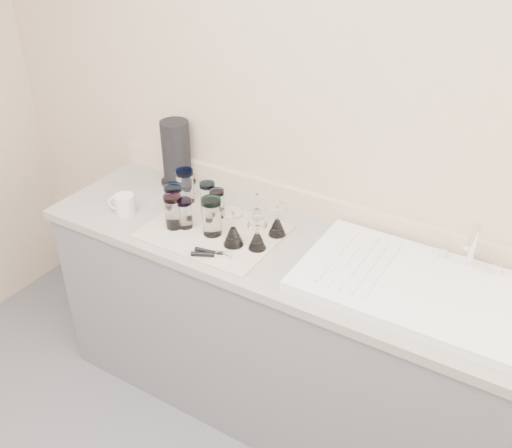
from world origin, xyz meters
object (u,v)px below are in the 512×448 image
Objects in this scene: goblet_back_left at (257,215)px; goblet_back_right at (277,225)px; tumbler_magenta at (174,202)px; tumbler_purple at (217,203)px; sink_unit at (415,285)px; goblet_front_left at (233,234)px; tumbler_blue at (185,213)px; tumbler_cyan at (208,197)px; can_opener at (211,254)px; tumbler_extra at (173,211)px; tumbler_teal at (185,186)px; paper_towel_roll at (176,154)px; white_mug at (124,204)px; goblet_front_right at (257,239)px; tumbler_lavender at (212,216)px.

goblet_back_left is 1.14× the size of goblet_back_right.
tumbler_purple is at bearing 35.09° from tumbler_magenta.
sink_unit is 0.72m from goblet_front_left.
sink_unit is 5.38× the size of goblet_back_left.
goblet_front_left is at bearing -1.64° from tumbler_blue.
can_opener is (0.21, -0.27, -0.06)m from tumbler_cyan.
goblet_front_left is (0.28, 0.02, -0.02)m from tumbler_extra.
tumbler_teal is (-1.08, 0.08, 0.07)m from sink_unit.
tumbler_magenta is 1.05× the size of can_opener.
white_mug is at bearing -93.74° from paper_towel_roll.
goblet_back_left is 0.17m from goblet_front_left.
paper_towel_roll is (-0.53, 0.32, 0.09)m from goblet_front_left.
goblet_back_left is at bearing 21.52° from tumbler_magenta.
paper_towel_roll is at bearing 154.72° from goblet_front_right.
goblet_back_left is 0.11m from goblet_back_right.
sink_unit is at bearing -3.60° from tumbler_cyan.
goblet_back_left is (0.12, 0.15, -0.03)m from tumbler_lavender.
goblet_front_left reaches higher than tumbler_purple.
tumbler_blue is (-0.95, -0.10, 0.05)m from sink_unit.
can_opener is at bearing -28.78° from tumbler_blue.
tumbler_cyan is 0.44× the size of paper_towel_roll.
tumbler_magenta is (-0.09, -0.12, 0.01)m from tumbler_cyan.
tumbler_blue is at bearing -48.07° from paper_towel_roll.
tumbler_teal is at bearing 139.50° from can_opener.
goblet_back_left is at bearing 121.11° from goblet_front_right.
tumbler_lavender is at bearing -36.13° from paper_towel_roll.
tumbler_teal is 0.38m from goblet_back_left.
goblet_front_left reaches higher than tumbler_extra.
tumbler_extra is (0.04, -0.06, -0.00)m from tumbler_magenta.
tumbler_magenta is at bearing 125.18° from tumbler_extra.
tumbler_purple is at bearing 63.83° from tumbler_blue.
goblet_front_right is at bearing 15.62° from goblet_front_left.
goblet_front_left is (0.24, -0.16, -0.02)m from tumbler_cyan.
sink_unit is 1.26m from paper_towel_roll.
can_opener is at bearing -8.70° from white_mug.
tumbler_purple is 0.84× the size of goblet_back_left.
tumbler_cyan is 0.34m from paper_towel_roll.
can_opener is at bearing -163.73° from sink_unit.
tumbler_magenta is 1.03× the size of goblet_back_left.
tumbler_blue is 0.96× the size of goblet_back_right.
goblet_back_right reaches higher than tumbler_purple.
goblet_back_left is (0.25, 0.01, -0.02)m from tumbler_cyan.
tumbler_purple is at bearing -178.11° from goblet_back_right.
goblet_front_left is (0.37, -0.18, -0.03)m from tumbler_teal.
goblet_front_right is (0.42, -0.01, -0.04)m from tumbler_magenta.
tumbler_teal is 0.22m from tumbler_blue.
tumbler_lavender is 0.17m from tumbler_extra.
tumbler_cyan reaches higher than tumbler_blue.
goblet_back_left reaches higher than goblet_back_right.
goblet_back_left reaches higher than tumbler_blue.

